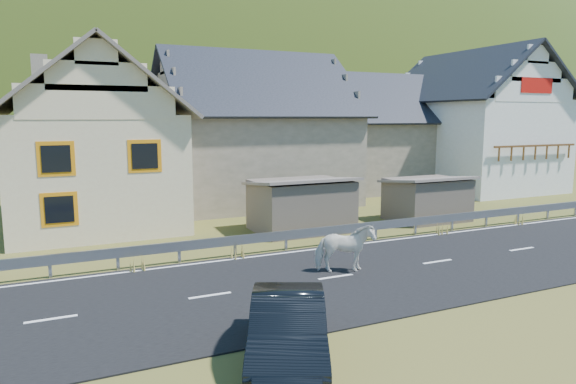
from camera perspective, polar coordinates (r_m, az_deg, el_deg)
name	(u,v)px	position (r m, az deg, el deg)	size (l,w,h in m)	color
ground	(437,263)	(18.38, 16.26, -7.56)	(160.00, 160.00, 0.00)	#3C4619
road	(437,262)	(18.38, 16.27, -7.50)	(60.00, 7.00, 0.04)	black
lane_markings	(437,262)	(18.37, 16.27, -7.43)	(60.00, 6.60, 0.01)	silver
guardrail	(376,226)	(21.07, 9.75, -3.75)	(28.10, 0.09, 0.75)	#93969B
shed_left	(301,206)	(22.36, 1.45, -1.53)	(4.30, 3.30, 2.40)	#65584B
shed_right	(427,200)	(25.50, 15.18, -0.82)	(3.80, 2.90, 2.20)	#65584B
house_cream	(92,130)	(25.32, -20.98, 6.49)	(7.80, 9.80, 8.30)	beige
house_stone_a	(252,122)	(30.23, -4.00, 7.76)	(10.80, 9.80, 8.90)	gray
house_stone_b	(376,127)	(36.69, 9.73, 7.14)	(9.80, 8.80, 8.10)	gray
house_white	(473,115)	(38.18, 19.88, 8.05)	(8.80, 10.80, 9.70)	white
mountain	(105,187)	(195.58, -19.66, 0.53)	(440.00, 280.00, 260.00)	#22320C
horse	(345,248)	(16.41, 6.30, -6.23)	(1.84, 0.84, 1.56)	silver
car	(288,329)	(10.67, -0.01, -15.02)	(1.48, 4.24, 1.40)	black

